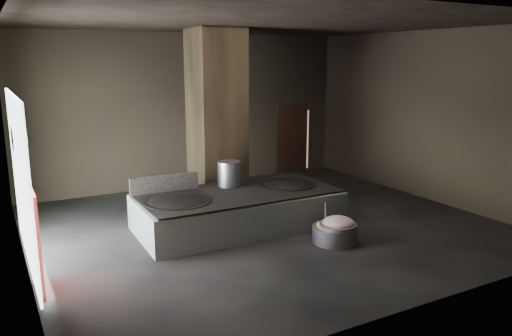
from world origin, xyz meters
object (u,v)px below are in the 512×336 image
wok_left (178,205)px  wok_right (288,187)px  stock_pot (229,174)px  veg_basin (335,234)px  hearth_platform (238,211)px  meat_basin (338,233)px  cook (237,165)px

wok_left → wok_right: wok_left is taller
stock_pot → veg_basin: bearing=-61.7°
hearth_platform → meat_basin: 2.34m
veg_basin → meat_basin: bearing=-78.8°
wok_right → cook: bearing=96.0°
veg_basin → wok_left: bearing=147.5°
wok_right → veg_basin: (-0.02, -1.87, -0.58)m
hearth_platform → cook: bearing=65.7°
hearth_platform → stock_pot: 0.92m
cook → wok_right: bearing=86.8°
hearth_platform → veg_basin: (1.33, -1.82, -0.22)m
wok_left → veg_basin: wok_left is taller
hearth_platform → wok_right: 1.40m
cook → hearth_platform: bearing=54.9°
cook → veg_basin: cook is taller
wok_right → hearth_platform: bearing=-177.9°
wok_right → meat_basin: (-0.00, -1.96, -0.54)m
stock_pot → meat_basin: (1.30, -2.46, -0.92)m
wok_right → veg_basin: 1.96m
stock_pot → veg_basin: size_ratio=0.62×
wok_left → meat_basin: 3.40m
wok_left → wok_right: bearing=2.0°
cook → veg_basin: (0.22, -4.12, -0.74)m
hearth_platform → wok_left: size_ratio=3.17×
veg_basin → meat_basin: 0.10m
wok_left → meat_basin: wok_left is taller
cook → stock_pot: bearing=49.4°
stock_pot → meat_basin: bearing=-62.2°
wok_left → cook: size_ratio=0.78×
meat_basin → cook: bearing=93.2°
wok_left → wok_right: 2.80m
hearth_platform → cook: 2.60m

